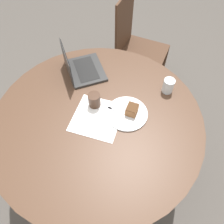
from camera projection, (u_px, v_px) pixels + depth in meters
The scene contains 10 objects.
ground_plane at pixel (102, 161), 1.94m from camera, with size 12.00×12.00×0.00m, color #4C4742.
dining_table at pixel (98, 128), 1.46m from camera, with size 1.32×1.32×0.71m.
chair at pixel (136, 48), 2.05m from camera, with size 0.55×0.55×0.98m.
paper_document at pixel (97, 117), 1.36m from camera, with size 0.39×0.39×0.00m.
plate at pixel (127, 113), 1.37m from camera, with size 0.26×0.26×0.01m.
cake_slice at pixel (132, 110), 1.34m from camera, with size 0.09×0.10×0.06m.
fork at pixel (117, 111), 1.37m from camera, with size 0.17×0.08×0.00m.
coffee_glass at pixel (94, 100), 1.37m from camera, with size 0.08×0.08×0.10m.
water_glass at pixel (168, 86), 1.44m from camera, with size 0.07×0.07×0.10m.
laptop at pixel (82, 68), 1.55m from camera, with size 0.37×0.35×0.21m.
Camera 1 is at (0.59, -0.46, 1.84)m, focal length 35.00 mm.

